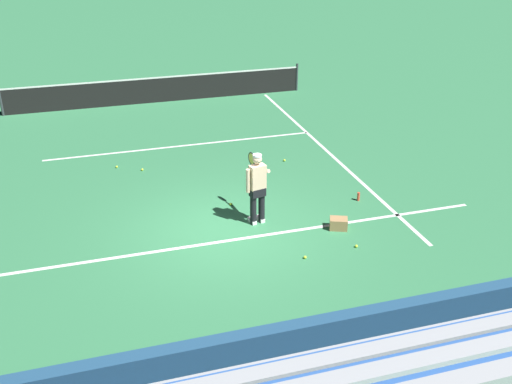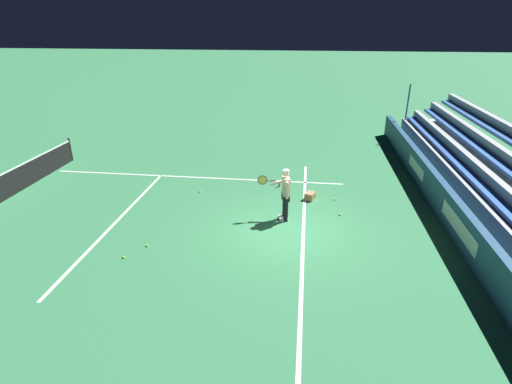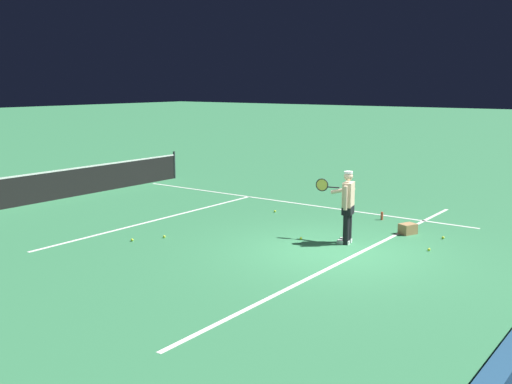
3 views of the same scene
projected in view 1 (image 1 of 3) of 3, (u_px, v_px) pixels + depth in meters
name	position (u px, v px, depth m)	size (l,w,h in m)	color
ground_plane	(226.00, 230.00, 13.69)	(160.00, 160.00, 0.00)	#337A4C
court_baseline_white	(231.00, 240.00, 13.25)	(12.00, 0.10, 0.01)	white
court_sideline_white	(325.00, 149.00, 18.21)	(0.10, 12.00, 0.01)	white
court_service_line_white	(182.00, 146.00, 18.43)	(8.22, 0.10, 0.01)	white
back_wall_sponsor_board	(305.00, 351.00, 9.16)	(24.03, 0.25, 1.10)	navy
tennis_player	(257.00, 188.00, 13.62)	(0.59, 1.06, 1.71)	black
ball_box_cardboard	(339.00, 224.00, 13.68)	(0.40, 0.30, 0.26)	#A87F51
tennis_ball_on_baseline	(231.00, 204.00, 14.78)	(0.07, 0.07, 0.07)	#CCE533
tennis_ball_far_right	(284.00, 160.00, 17.31)	(0.07, 0.07, 0.07)	#CCE533
tennis_ball_by_box	(117.00, 167.00, 16.88)	(0.07, 0.07, 0.07)	#CCE533
tennis_ball_far_left	(356.00, 246.00, 12.96)	(0.07, 0.07, 0.07)	#CCE533
tennis_ball_stray_back	(142.00, 170.00, 16.70)	(0.07, 0.07, 0.07)	#CCE533
tennis_ball_near_player	(305.00, 257.00, 12.55)	(0.07, 0.07, 0.07)	#CCE533
water_bottle	(358.00, 197.00, 14.98)	(0.07, 0.07, 0.22)	#EA4C33
tennis_net	(158.00, 89.00, 22.29)	(11.09, 0.09, 1.07)	#33383D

